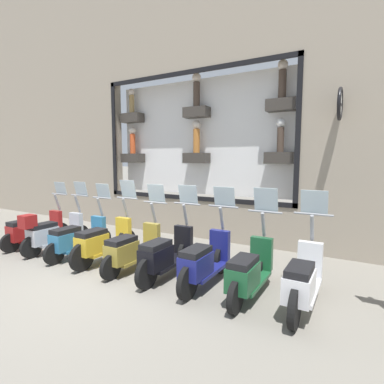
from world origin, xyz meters
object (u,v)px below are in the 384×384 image
scooter_navy_2 (204,261)px  scooter_teal_6 (77,238)px  scooter_yellow_5 (103,242)px  scooter_white_0 (303,280)px  scooter_black_3 (165,254)px  scooter_green_1 (249,271)px  scooter_silver_7 (51,232)px  scooter_olive_4 (132,249)px  scooter_red_8 (33,230)px

scooter_navy_2 → scooter_teal_6: bearing=90.2°
scooter_navy_2 → scooter_yellow_5: (0.00, 2.38, 0.00)m
scooter_white_0 → scooter_navy_2: scooter_white_0 is taller
scooter_navy_2 → scooter_black_3: scooter_navy_2 is taller
scooter_white_0 → scooter_green_1: (-0.00, 0.79, -0.02)m
scooter_teal_6 → scooter_white_0: bearing=-89.9°
scooter_navy_2 → scooter_teal_6: 3.18m
scooter_white_0 → scooter_green_1: 0.80m
scooter_teal_6 → scooter_yellow_5: bearing=-89.2°
scooter_navy_2 → scooter_silver_7: (-0.07, 3.97, 0.02)m
scooter_olive_4 → scooter_yellow_5: 0.80m
scooter_red_8 → scooter_white_0: bearing=-89.9°
scooter_yellow_5 → scooter_navy_2: bearing=-90.0°
scooter_silver_7 → scooter_red_8: bearing=85.7°
scooter_navy_2 → scooter_yellow_5: scooter_yellow_5 is taller
scooter_yellow_5 → scooter_olive_4: bearing=-90.6°
scooter_yellow_5 → scooter_red_8: scooter_yellow_5 is taller
scooter_black_3 → scooter_olive_4: bearing=90.4°
scooter_white_0 → scooter_silver_7: size_ratio=1.01×
scooter_white_0 → scooter_red_8: size_ratio=1.01×
scooter_navy_2 → scooter_teal_6: (-0.01, 3.18, -0.03)m
scooter_black_3 → scooter_teal_6: size_ratio=1.01×
scooter_black_3 → scooter_red_8: scooter_black_3 is taller
scooter_green_1 → scooter_navy_2: scooter_green_1 is taller
scooter_olive_4 → scooter_yellow_5: bearing=89.4°
scooter_navy_2 → scooter_olive_4: 1.59m
scooter_green_1 → scooter_navy_2: 0.79m
scooter_navy_2 → scooter_black_3: bearing=90.1°
scooter_yellow_5 → scooter_red_8: 2.38m
scooter_navy_2 → scooter_yellow_5: 2.38m
scooter_teal_6 → scooter_olive_4: bearing=-89.9°
scooter_silver_7 → scooter_yellow_5: bearing=-87.4°
scooter_navy_2 → scooter_white_0: bearing=-90.0°
scooter_white_0 → scooter_red_8: (-0.01, 6.36, -0.03)m
scooter_silver_7 → scooter_teal_6: bearing=-85.6°
scooter_white_0 → scooter_olive_4: 3.18m
scooter_olive_4 → scooter_teal_6: scooter_olive_4 is taller
scooter_black_3 → scooter_silver_7: (-0.07, 3.18, 0.02)m
scooter_yellow_5 → scooter_silver_7: bearing=92.6°
scooter_yellow_5 → scooter_teal_6: size_ratio=1.01×
scooter_white_0 → scooter_teal_6: bearing=90.1°
scooter_green_1 → scooter_silver_7: bearing=90.8°
scooter_navy_2 → scooter_red_8: (-0.01, 4.77, -0.03)m
scooter_white_0 → scooter_silver_7: scooter_white_0 is taller
scooter_yellow_5 → scooter_red_8: bearing=90.3°
scooter_silver_7 → scooter_red_8: scooter_silver_7 is taller
scooter_green_1 → scooter_silver_7: scooter_green_1 is taller
scooter_black_3 → scooter_teal_6: 2.38m
scooter_green_1 → scooter_silver_7: 4.77m
scooter_green_1 → scooter_yellow_5: size_ratio=0.99×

